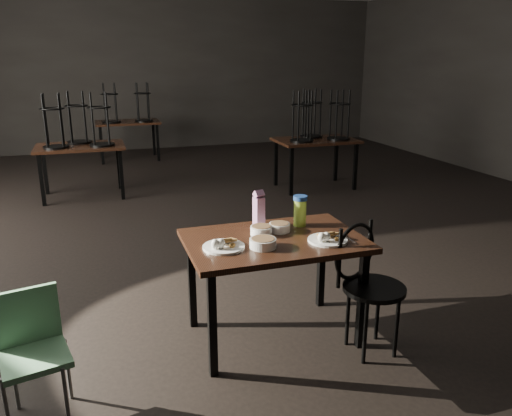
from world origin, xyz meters
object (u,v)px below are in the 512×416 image
object	(u,v)px
bentwood_chair	(366,278)
school_chair	(32,345)
juice_carton	(259,210)
water_bottle	(300,210)
main_table	(274,249)

from	to	relation	value
bentwood_chair	school_chair	bearing A→B (deg)	159.38
juice_carton	school_chair	world-z (taller)	juice_carton
water_bottle	school_chair	xyz separation A→B (m)	(-1.80, -0.57, -0.42)
main_table	juice_carton	world-z (taller)	juice_carton
water_bottle	school_chair	bearing A→B (deg)	-162.55
main_table	bentwood_chair	xyz separation A→B (m)	(0.54, -0.33, -0.15)
bentwood_chair	juice_carton	bearing A→B (deg)	111.38
juice_carton	bentwood_chair	distance (m)	0.89
water_bottle	bentwood_chair	bearing A→B (deg)	-62.78
juice_carton	bentwood_chair	xyz separation A→B (m)	(0.56, -0.59, -0.36)
juice_carton	main_table	bearing A→B (deg)	-85.42
water_bottle	school_chair	world-z (taller)	water_bottle
water_bottle	juice_carton	bearing A→B (deg)	165.71
bentwood_chair	school_chair	world-z (taller)	bentwood_chair
school_chair	juice_carton	bearing A→B (deg)	10.21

